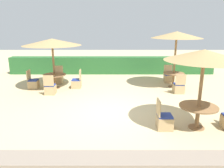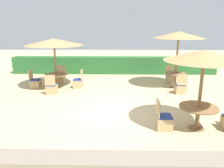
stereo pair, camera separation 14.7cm
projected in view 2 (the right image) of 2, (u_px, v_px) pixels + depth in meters
The scene contains 16 objects.
ground_plane at pixel (112, 112), 7.97m from camera, with size 40.00×40.00×0.00m, color #C6B284.
hedge_row at pixel (114, 65), 14.13m from camera, with size 13.00×0.70×1.08m, color #28602D.
stone_border at pixel (108, 166), 4.62m from camera, with size 10.00×0.56×0.41m, color gray.
parasol_front_right at pixel (204, 56), 6.11m from camera, with size 2.25×2.25×2.42m.
round_table_front_right at pixel (198, 111), 6.55m from camera, with size 1.14×1.14×0.72m.
patio_chair_front_right_west at pixel (164, 121), 6.61m from camera, with size 0.46×0.46×0.93m.
parasol_back_right at pixel (179, 35), 10.41m from camera, with size 2.47×2.47×2.77m.
round_table_back_right at pixel (175, 76), 10.94m from camera, with size 1.04×1.04×0.74m.
patio_chair_back_right_north at pixel (170, 78), 12.00m from camera, with size 0.46×0.46×0.93m.
patio_chair_back_right_south at pixel (180, 88), 10.04m from camera, with size 0.46×0.46×0.93m.
parasol_back_left at pixel (54, 42), 10.43m from camera, with size 2.79×2.79×2.45m.
round_table_back_left at pixel (56, 77), 10.88m from camera, with size 1.13×1.13×0.70m.
patio_chair_back_left_south at pixel (52, 88), 10.00m from camera, with size 0.46×0.46×0.93m.
patio_chair_back_left_north at pixel (60, 78), 11.90m from camera, with size 0.46×0.46×0.93m.
patio_chair_back_left_east at pixel (78, 83), 10.97m from camera, with size 0.46×0.46×0.93m.
patio_chair_back_left_west at pixel (35, 83), 10.92m from camera, with size 0.46×0.46×0.93m.
Camera 2 is at (0.17, -7.41, 3.09)m, focal length 35.00 mm.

